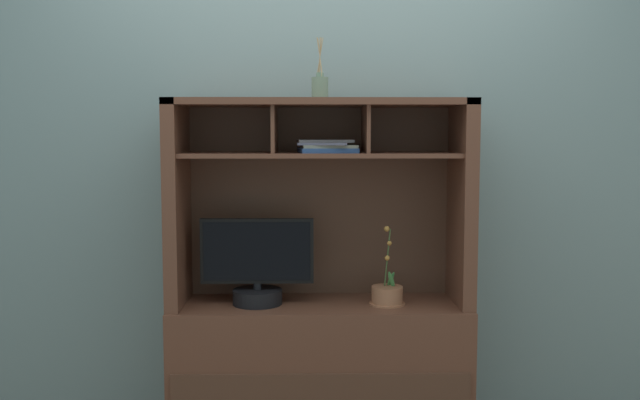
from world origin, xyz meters
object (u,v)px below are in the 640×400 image
at_px(potted_orchid, 387,295).
at_px(magazine_stack_left, 326,147).
at_px(tv_monitor, 257,269).
at_px(media_console, 320,325).
at_px(diffuser_bottle, 320,87).

relative_size(potted_orchid, magazine_stack_left, 1.22).
relative_size(tv_monitor, magazine_stack_left, 1.73).
bearing_deg(potted_orchid, tv_monitor, 178.42).
bearing_deg(tv_monitor, media_console, 6.76).
distance_m(tv_monitor, potted_orchid, 0.60).
distance_m(potted_orchid, diffuser_bottle, 0.98).
bearing_deg(potted_orchid, magazine_stack_left, 172.86).
xyz_separation_m(media_console, tv_monitor, (-0.28, -0.03, 0.27)).
relative_size(tv_monitor, diffuser_bottle, 1.85).
distance_m(tv_monitor, diffuser_bottle, 0.86).
height_order(magazine_stack_left, diffuser_bottle, diffuser_bottle).
relative_size(media_console, tv_monitor, 2.95).
bearing_deg(diffuser_bottle, potted_orchid, -12.35).
height_order(tv_monitor, potted_orchid, tv_monitor).
relative_size(media_console, magazine_stack_left, 5.08).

